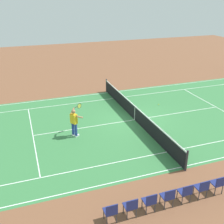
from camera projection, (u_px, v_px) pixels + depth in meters
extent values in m
plane|color=brown|center=(135.00, 120.00, 17.54)|extent=(60.00, 60.00, 0.00)
cube|color=#387A42|center=(135.00, 120.00, 17.54)|extent=(24.20, 11.40, 0.00)
cube|color=white|center=(108.00, 93.00, 22.28)|extent=(23.80, 0.05, 0.01)
cube|color=white|center=(182.00, 167.00, 12.80)|extent=(23.80, 0.05, 0.01)
cube|color=white|center=(113.00, 98.00, 21.09)|extent=(23.80, 0.05, 0.01)
cube|color=white|center=(167.00, 152.00, 14.00)|extent=(23.80, 0.05, 0.01)
cube|color=white|center=(33.00, 136.00, 15.59)|extent=(0.05, 8.22, 0.01)
cube|color=white|center=(216.00, 107.00, 19.49)|extent=(0.05, 8.22, 0.01)
cube|color=white|center=(135.00, 120.00, 17.54)|extent=(12.80, 0.05, 0.01)
cylinder|color=#2D2D33|center=(106.00, 85.00, 22.33)|extent=(0.10, 0.10, 1.08)
cylinder|color=#2D2D33|center=(187.00, 161.00, 12.32)|extent=(0.10, 0.10, 1.08)
cube|color=black|center=(135.00, 114.00, 17.36)|extent=(0.02, 11.60, 0.88)
cube|color=white|center=(135.00, 106.00, 17.16)|extent=(0.04, 11.60, 0.06)
cube|color=white|center=(135.00, 114.00, 17.36)|extent=(0.04, 0.06, 0.88)
cylinder|color=navy|center=(76.00, 130.00, 15.31)|extent=(0.15, 0.15, 0.74)
cube|color=white|center=(77.00, 136.00, 15.52)|extent=(0.30, 0.24, 0.09)
cylinder|color=navy|center=(73.00, 128.00, 15.45)|extent=(0.15, 0.15, 0.74)
cube|color=white|center=(74.00, 134.00, 15.66)|extent=(0.30, 0.24, 0.09)
cube|color=yellow|center=(74.00, 119.00, 15.12)|extent=(0.40, 0.45, 0.56)
sphere|color=#9E704C|center=(73.00, 112.00, 14.94)|extent=(0.23, 0.23, 0.23)
cylinder|color=#9E704C|center=(79.00, 117.00, 15.02)|extent=(0.42, 0.17, 0.26)
cylinder|color=#9E704C|center=(72.00, 111.00, 15.27)|extent=(0.34, 0.37, 0.30)
cylinder|color=#232326|center=(76.00, 107.00, 15.48)|extent=(0.26, 0.17, 0.04)
torus|color=#232326|center=(79.00, 106.00, 15.69)|extent=(0.28, 0.18, 0.31)
cylinder|color=#C6D84C|center=(79.00, 106.00, 15.69)|extent=(0.24, 0.14, 0.27)
sphere|color=#CCE01E|center=(159.00, 104.00, 19.86)|extent=(0.07, 0.07, 0.07)
cylinder|color=#38383D|center=(209.00, 186.00, 11.20)|extent=(0.04, 0.04, 0.44)
cylinder|color=#38383D|center=(216.00, 184.00, 11.31)|extent=(0.04, 0.04, 0.44)
cylinder|color=#38383D|center=(215.00, 192.00, 10.89)|extent=(0.04, 0.04, 0.44)
cylinder|color=#38383D|center=(222.00, 190.00, 11.00)|extent=(0.04, 0.04, 0.44)
cube|color=navy|center=(217.00, 183.00, 11.00)|extent=(0.44, 0.44, 0.04)
cube|color=navy|center=(221.00, 182.00, 10.74)|extent=(0.44, 0.04, 0.40)
cylinder|color=#38383D|center=(193.00, 190.00, 10.97)|extent=(0.04, 0.04, 0.44)
cylinder|color=#38383D|center=(201.00, 188.00, 11.08)|extent=(0.04, 0.04, 0.44)
cylinder|color=#38383D|center=(199.00, 196.00, 10.66)|extent=(0.04, 0.04, 0.44)
cylinder|color=#38383D|center=(206.00, 194.00, 10.76)|extent=(0.04, 0.04, 0.44)
cube|color=navy|center=(201.00, 187.00, 10.77)|extent=(0.44, 0.44, 0.04)
cube|color=navy|center=(205.00, 186.00, 10.51)|extent=(0.44, 0.04, 0.40)
cylinder|color=#38383D|center=(177.00, 194.00, 10.73)|extent=(0.04, 0.04, 0.44)
cylinder|color=#38383D|center=(185.00, 192.00, 10.84)|extent=(0.04, 0.04, 0.44)
cylinder|color=#38383D|center=(182.00, 200.00, 10.42)|extent=(0.04, 0.04, 0.44)
cylinder|color=#38383D|center=(190.00, 198.00, 10.53)|extent=(0.04, 0.04, 0.44)
cube|color=navy|center=(184.00, 192.00, 10.54)|extent=(0.44, 0.44, 0.04)
cube|color=navy|center=(188.00, 190.00, 10.27)|extent=(0.44, 0.04, 0.40)
cylinder|color=#38383D|center=(160.00, 199.00, 10.50)|extent=(0.04, 0.04, 0.44)
cylinder|color=#38383D|center=(168.00, 197.00, 10.61)|extent=(0.04, 0.04, 0.44)
cylinder|color=#38383D|center=(165.00, 205.00, 10.19)|extent=(0.04, 0.04, 0.44)
cylinder|color=#38383D|center=(173.00, 203.00, 10.30)|extent=(0.04, 0.04, 0.44)
cube|color=navy|center=(167.00, 196.00, 10.30)|extent=(0.44, 0.44, 0.04)
cube|color=navy|center=(170.00, 195.00, 10.04)|extent=(0.44, 0.04, 0.40)
cylinder|color=#38383D|center=(142.00, 204.00, 10.27)|extent=(0.04, 0.04, 0.44)
cylinder|color=#38383D|center=(151.00, 201.00, 10.38)|extent=(0.04, 0.04, 0.44)
cylinder|color=#38383D|center=(146.00, 210.00, 9.96)|extent=(0.04, 0.04, 0.44)
cylinder|color=#38383D|center=(155.00, 208.00, 10.07)|extent=(0.04, 0.04, 0.44)
cube|color=navy|center=(149.00, 201.00, 10.07)|extent=(0.44, 0.44, 0.04)
cube|color=navy|center=(152.00, 200.00, 9.81)|extent=(0.44, 0.04, 0.40)
cylinder|color=#38383D|center=(123.00, 209.00, 10.04)|extent=(0.04, 0.04, 0.44)
cylinder|color=#38383D|center=(132.00, 206.00, 10.14)|extent=(0.04, 0.04, 0.44)
cylinder|color=#38383D|center=(127.00, 215.00, 9.72)|extent=(0.04, 0.04, 0.44)
cylinder|color=#38383D|center=(136.00, 213.00, 9.83)|extent=(0.04, 0.04, 0.44)
cube|color=navy|center=(130.00, 206.00, 9.84)|extent=(0.44, 0.44, 0.04)
cube|color=navy|center=(132.00, 205.00, 9.58)|extent=(0.44, 0.04, 0.40)
cylinder|color=#38383D|center=(104.00, 214.00, 9.80)|extent=(0.04, 0.04, 0.44)
cylinder|color=#38383D|center=(113.00, 211.00, 9.91)|extent=(0.04, 0.04, 0.44)
cylinder|color=#38383D|center=(107.00, 221.00, 9.49)|extent=(0.04, 0.04, 0.44)
cylinder|color=#38383D|center=(116.00, 218.00, 9.60)|extent=(0.04, 0.04, 0.44)
cube|color=navy|center=(110.00, 211.00, 9.60)|extent=(0.44, 0.44, 0.04)
cube|color=navy|center=(112.00, 210.00, 9.34)|extent=(0.44, 0.04, 0.40)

